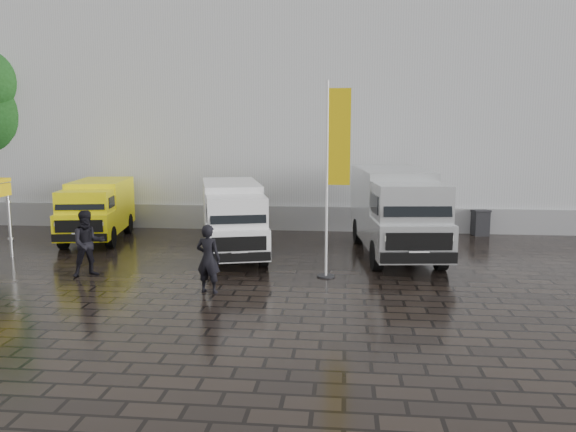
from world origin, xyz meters
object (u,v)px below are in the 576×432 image
van_yellow (97,211)px  flagpole (334,168)px  wheelie_bin (480,223)px  person_tent (88,243)px  van_silver (396,213)px  person_front (208,259)px  van_white (233,220)px

van_yellow → flagpole: 10.16m
wheelie_bin → person_tent: size_ratio=0.54×
wheelie_bin → person_tent: person_tent is taller
van_silver → person_tent: (-8.85, -3.65, -0.46)m
van_yellow → person_front: (5.80, -6.35, -0.22)m
person_front → person_tent: 3.98m
person_front → person_tent: size_ratio=0.94×
van_yellow → van_silver: size_ratio=0.74×
flagpole → person_front: size_ratio=3.08×
wheelie_bin → person_tent: bearing=-157.1°
van_white → person_tent: (-3.52, -3.08, -0.24)m
flagpole → person_tent: 7.21m
van_white → person_front: size_ratio=3.08×
wheelie_bin → person_front: size_ratio=0.57×
person_tent → flagpole: bearing=-29.6°
person_front → person_tent: person_tent is taller
van_yellow → person_tent: van_yellow is taller
van_yellow → flagpole: size_ratio=0.88×
wheelie_bin → flagpole: bearing=-137.2°
van_yellow → wheelie_bin: 14.72m
van_yellow → wheelie_bin: size_ratio=4.71×
person_tent → van_white: bearing=6.8°
person_tent → wheelie_bin: bearing=-3.4°
wheelie_bin → person_tent: (-12.48, -7.51, 0.43)m
van_yellow → van_white: van_white is taller
van_yellow → flagpole: (8.90, -4.49, 1.96)m
van_silver → wheelie_bin: van_silver is taller
van_white → person_front: van_white is taller
van_white → person_tent: size_ratio=2.90×
person_front → person_tent: bearing=-6.2°
van_white → flagpole: size_ratio=1.00×
person_tent → van_yellow: bearing=77.4°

